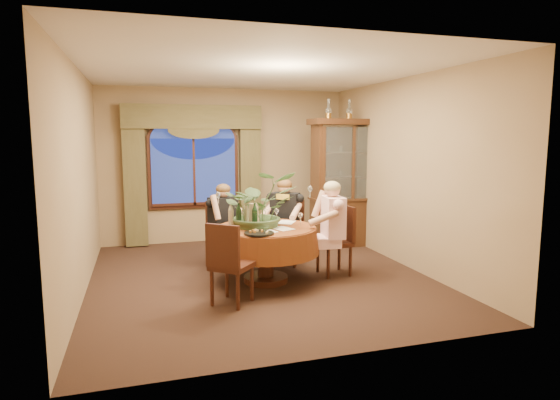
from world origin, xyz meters
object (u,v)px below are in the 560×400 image
object	(u,v)px
centerpiece_plant	(259,179)
wine_bottle_0	(246,215)
person_scarf	(285,222)
wine_bottle_3	(239,216)
person_pink	(333,230)
wine_bottle_2	(255,216)
oil_lamp_left	(328,109)
chair_back	(225,234)
oil_lamp_right	(369,110)
chair_back_right	(287,233)
chair_front_left	(232,263)
person_back	(223,226)
wine_bottle_1	(231,215)
stoneware_vase	(254,214)
china_cabinet	(348,183)
oil_lamp_center	(349,109)
olive_bowl	(269,225)
dining_table	(266,254)
chair_right	(334,241)

from	to	relation	value
centerpiece_plant	wine_bottle_0	distance (m)	0.49
person_scarf	wine_bottle_3	size ratio (longest dim) A/B	3.97
person_pink	wine_bottle_2	xyz separation A→B (m)	(-1.08, 0.05, 0.24)
centerpiece_plant	wine_bottle_3	world-z (taller)	centerpiece_plant
oil_lamp_left	person_pink	world-z (taller)	oil_lamp_left
person_scarf	chair_back	bearing A→B (deg)	18.48
oil_lamp_right	chair_back_right	xyz separation A→B (m)	(-1.81, -0.91, -1.93)
person_pink	chair_front_left	bearing A→B (deg)	117.43
oil_lamp_right	centerpiece_plant	distance (m)	3.07
chair_back	person_back	bearing A→B (deg)	42.94
person_back	wine_bottle_1	distance (m)	0.86
oil_lamp_right	stoneware_vase	bearing A→B (deg)	-148.03
china_cabinet	centerpiece_plant	size ratio (longest dim) A/B	2.06
oil_lamp_center	olive_bowl	xyz separation A→B (m)	(-1.92, -1.69, -1.63)
oil_lamp_left	chair_back_right	xyz separation A→B (m)	(-1.03, -0.91, -1.93)
oil_lamp_left	oil_lamp_right	bearing A→B (deg)	0.00
chair_back_right	person_pink	bearing A→B (deg)	148.81
wine_bottle_3	chair_back_right	bearing A→B (deg)	40.21
oil_lamp_right	chair_back	size ratio (longest dim) A/B	0.35
oil_lamp_center	chair_back_right	world-z (taller)	oil_lamp_center
stoneware_vase	olive_bowl	world-z (taller)	stoneware_vase
wine_bottle_0	person_scarf	bearing A→B (deg)	41.93
chair_back	person_pink	distance (m)	1.70
person_pink	wine_bottle_2	distance (m)	1.11
centerpiece_plant	dining_table	bearing A→B (deg)	-52.30
china_cabinet	wine_bottle_1	size ratio (longest dim) A/B	6.78
chair_right	person_back	bearing A→B (deg)	57.00
wine_bottle_1	chair_back_right	bearing A→B (deg)	35.34
wine_bottle_2	chair_right	bearing A→B (deg)	5.41
oil_lamp_center	person_pink	distance (m)	2.70
dining_table	oil_lamp_left	distance (m)	3.07
china_cabinet	oil_lamp_center	size ratio (longest dim) A/B	6.58
olive_bowl	person_scarf	bearing A→B (deg)	58.53
centerpiece_plant	wine_bottle_1	world-z (taller)	centerpiece_plant
chair_back	wine_bottle_3	bearing A→B (deg)	69.91
oil_lamp_left	oil_lamp_center	distance (m)	0.39
person_pink	olive_bowl	xyz separation A→B (m)	(-0.88, 0.09, 0.10)
chair_back_right	chair_right	bearing A→B (deg)	158.71
wine_bottle_2	person_scarf	bearing A→B (deg)	50.15
oil_lamp_right	wine_bottle_1	size ratio (longest dim) A/B	1.03
chair_front_left	wine_bottle_0	distance (m)	0.93
stoneware_vase	olive_bowl	xyz separation A→B (m)	(0.16, -0.15, -0.12)
oil_lamp_right	wine_bottle_0	world-z (taller)	oil_lamp_right
centerpiece_plant	wine_bottle_2	world-z (taller)	centerpiece_plant
dining_table	wine_bottle_2	bearing A→B (deg)	-160.77
chair_front_left	stoneware_vase	distance (m)	1.03
chair_right	wine_bottle_3	world-z (taller)	wine_bottle_3
china_cabinet	oil_lamp_left	size ratio (longest dim) A/B	6.58
wine_bottle_2	china_cabinet	bearing A→B (deg)	39.25
dining_table	person_pink	world-z (taller)	person_pink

